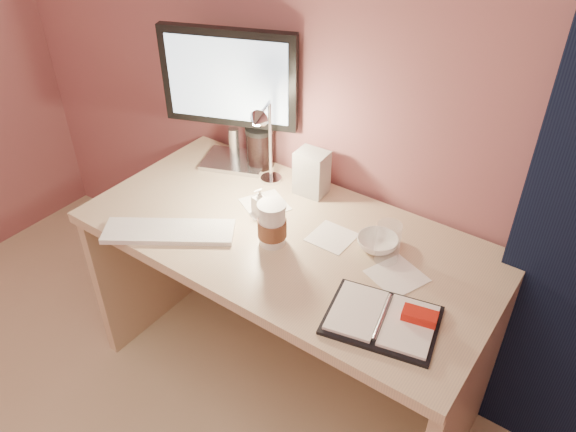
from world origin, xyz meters
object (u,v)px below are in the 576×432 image
Objects in this scene: clear_cup at (388,243)px; lotion_bottle at (260,201)px; monitor at (230,87)px; desk_lamp at (249,136)px; desk at (300,273)px; planner at (385,319)px; dark_jar at (260,149)px; coffee_cup at (272,225)px; bowl at (377,243)px; product_box at (312,173)px; keyboard at (169,231)px.

clear_cup reaches higher than lotion_bottle.
desk_lamp is at bearing -52.69° from monitor.
lotion_bottle is (0.29, -0.21, -0.27)m from monitor.
planner reaches higher than desk.
lotion_bottle is at bearing -168.36° from desk.
dark_jar reaches higher than planner.
coffee_cup is 1.16× the size of bowl.
planner is (0.89, -0.42, -0.31)m from monitor.
planner is (0.45, -0.24, 0.24)m from desk.
lotion_bottle is 0.23m from product_box.
desk_lamp is at bearing -64.09° from dark_jar.
clear_cup is (-0.12, 0.24, 0.06)m from planner.
desk is 0.56m from planner.
desk_lamp is at bearing 138.94° from lotion_bottle.
desk is at bearing -70.50° from product_box.
planner is (0.77, 0.06, 0.00)m from keyboard.
planner is 0.68m from product_box.
bowl is (-0.05, 0.03, -0.05)m from clear_cup.
planner reaches higher than keyboard.
keyboard is (0.12, -0.48, -0.31)m from monitor.
monitor is 1.56× the size of planner.
product_box is (0.25, 0.48, 0.07)m from keyboard.
dark_jar is (-0.79, 0.46, 0.06)m from planner.
dark_jar is (-0.02, 0.52, 0.07)m from keyboard.
keyboard is at bearing -152.33° from coffee_cup.
dark_jar is 0.88× the size of product_box.
clear_cup reaches higher than desk.
clear_cup is at bearing -9.15° from keyboard.
planner is at bearing -19.28° from lotion_bottle.
lotion_bottle is 0.32m from dark_jar.
product_box is at bearing 28.88° from keyboard.
planner is 1.00× the size of desk_lamp.
clear_cup is 0.91× the size of dark_jar.
product_box is at bearing -8.79° from dark_jar.
bowl is (0.28, 0.03, 0.25)m from desk.
desk is 2.59× the size of monitor.
monitor reaches higher than product_box.
coffee_cup reaches higher than bowl.
dark_jar reaches higher than desk.
coffee_cup reaches higher than clear_cup.
clear_cup reaches higher than keyboard.
planner is at bearing -57.97° from bowl.
lotion_bottle reaches higher than desk.
planner is at bearing -43.55° from desk_lamp.
desk is 0.73m from monitor.
planner is 0.63m from lotion_bottle.
monitor reaches higher than bowl.
desk_lamp is at bearing 164.08° from desk.
monitor reaches higher than planner.
desk is at bearing -43.42° from monitor.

